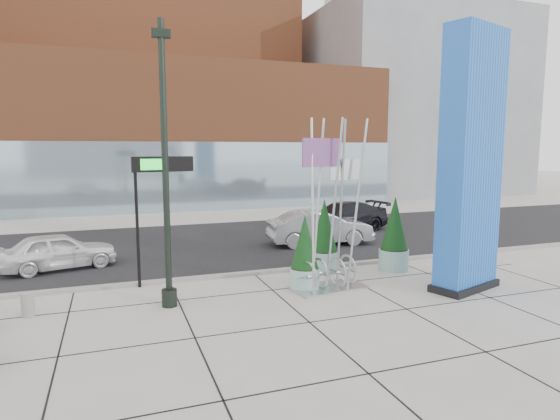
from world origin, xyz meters
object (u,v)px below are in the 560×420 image
object	(u,v)px
public_art_sculpture	(330,245)
concrete_bollard	(28,305)
car_silver_mid	(320,228)
lamp_post	(166,194)
car_white_west	(59,251)
overhead_street_sign	(159,175)
blue_pylon	(470,167)

from	to	relation	value
public_art_sculpture	concrete_bollard	distance (m)	8.87
public_art_sculpture	car_silver_mid	distance (m)	7.04
lamp_post	car_silver_mid	world-z (taller)	lamp_post
concrete_bollard	car_white_west	xyz separation A→B (m)	(0.29, 5.19, 0.36)
overhead_street_sign	blue_pylon	bearing A→B (deg)	-32.13
concrete_bollard	overhead_street_sign	size ratio (longest dim) A/B	0.16
concrete_bollard	lamp_post	bearing A→B (deg)	-6.75
blue_pylon	car_silver_mid	world-z (taller)	blue_pylon
public_art_sculpture	concrete_bollard	size ratio (longest dim) A/B	8.26
blue_pylon	concrete_bollard	bearing A→B (deg)	153.26
blue_pylon	car_silver_mid	size ratio (longest dim) A/B	1.67
overhead_street_sign	car_white_west	world-z (taller)	overhead_street_sign
concrete_bollard	car_white_west	world-z (taller)	car_white_west
car_silver_mid	lamp_post	bearing A→B (deg)	135.42
concrete_bollard	car_silver_mid	distance (m)	12.94
lamp_post	car_silver_mid	xyz separation A→B (m)	(7.74, 6.46, -2.46)
public_art_sculpture	car_silver_mid	size ratio (longest dim) A/B	1.12
public_art_sculpture	car_silver_mid	world-z (taller)	public_art_sculpture
car_silver_mid	overhead_street_sign	bearing A→B (deg)	124.28
lamp_post	concrete_bollard	bearing A→B (deg)	173.25
lamp_post	car_silver_mid	size ratio (longest dim) A/B	1.63
overhead_street_sign	car_white_west	xyz separation A→B (m)	(-3.44, 3.40, -2.97)
concrete_bollard	overhead_street_sign	xyz separation A→B (m)	(3.73, 1.80, 3.33)
blue_pylon	concrete_bollard	xyz separation A→B (m)	(-12.92, 1.98, -3.63)
blue_pylon	overhead_street_sign	xyz separation A→B (m)	(-9.20, 3.77, -0.30)
lamp_post	overhead_street_sign	xyz separation A→B (m)	(0.03, 2.24, 0.40)
public_art_sculpture	blue_pylon	bearing A→B (deg)	-28.21
blue_pylon	lamp_post	bearing A→B (deg)	152.49
lamp_post	car_white_west	bearing A→B (deg)	121.19
lamp_post	public_art_sculpture	world-z (taller)	lamp_post
blue_pylon	concrete_bollard	world-z (taller)	blue_pylon
lamp_post	overhead_street_sign	world-z (taller)	lamp_post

